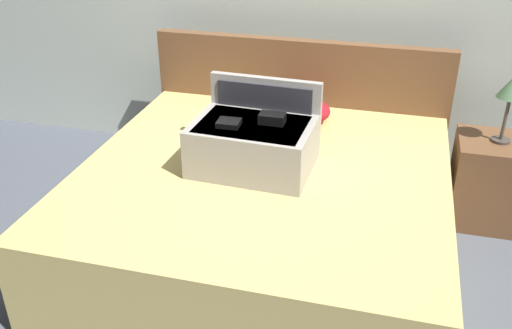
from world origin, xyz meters
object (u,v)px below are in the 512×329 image
at_px(bed, 263,212).
at_px(hard_case_large, 254,141).
at_px(nightstand, 491,181).
at_px(pillow_near_headboard, 298,110).
at_px(table_lamp, 512,91).

distance_m(bed, hard_case_large, 0.41).
bearing_deg(bed, hard_case_large, 158.49).
bearing_deg(bed, nightstand, 28.75).
bearing_deg(pillow_near_headboard, nightstand, 1.10).
bearing_deg(nightstand, bed, -151.25).
relative_size(hard_case_large, nightstand, 1.19).
relative_size(hard_case_large, pillow_near_headboard, 1.61).
relative_size(bed, hard_case_large, 3.02).
distance_m(bed, pillow_near_headboard, 0.72).
distance_m(hard_case_large, table_lamp, 1.42).
xyz_separation_m(hard_case_large, nightstand, (1.25, 0.64, -0.40)).
xyz_separation_m(bed, hard_case_large, (-0.05, 0.02, 0.40)).
relative_size(pillow_near_headboard, table_lamp, 0.99).
xyz_separation_m(nightstand, table_lamp, (0.00, 0.00, 0.56)).
bearing_deg(table_lamp, bed, -151.25).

